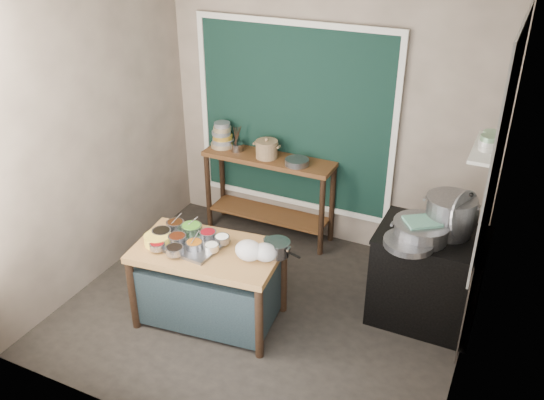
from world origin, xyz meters
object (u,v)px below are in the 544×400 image
at_px(stove_block, 427,278).
at_px(ceramic_crock, 267,150).
at_px(yellow_basin, 158,240).
at_px(stock_pot, 450,215).
at_px(utensil_cup, 237,147).
at_px(condiment_tray, 188,242).
at_px(steamer, 421,231).
at_px(prep_table, 209,284).
at_px(back_counter, 269,196).
at_px(saucepan, 277,248).

xyz_separation_m(stove_block, ceramic_crock, (-1.91, 0.70, 0.61)).
bearing_deg(ceramic_crock, yellow_basin, -98.14).
xyz_separation_m(stove_block, stock_pot, (0.10, 0.08, 0.62)).
relative_size(utensil_cup, stock_pot, 0.34).
bearing_deg(utensil_cup, condiment_tray, -77.09).
distance_m(stove_block, steamer, 0.55).
xyz_separation_m(prep_table, utensil_cup, (-0.55, 1.58, 0.62)).
relative_size(stove_block, ceramic_crock, 3.59).
bearing_deg(stove_block, back_counter, 158.98).
xyz_separation_m(yellow_basin, saucepan, (1.00, 0.29, 0.02)).
bearing_deg(steamer, stove_block, 54.65).
xyz_separation_m(ceramic_crock, steamer, (1.82, -0.83, -0.08)).
distance_m(condiment_tray, utensil_cup, 1.64).
bearing_deg(ceramic_crock, stove_block, -20.18).
relative_size(condiment_tray, yellow_basin, 2.56).
distance_m(saucepan, utensil_cup, 1.81).
distance_m(back_counter, yellow_basin, 1.74).
xyz_separation_m(condiment_tray, utensil_cup, (-0.36, 1.58, 0.23)).
distance_m(saucepan, stock_pot, 1.48).
xyz_separation_m(saucepan, utensil_cup, (-1.13, 1.40, 0.18)).
relative_size(back_counter, saucepan, 6.29).
relative_size(prep_table, steamer, 2.60).
relative_size(yellow_basin, stock_pot, 0.55).
xyz_separation_m(yellow_basin, utensil_cup, (-0.13, 1.70, 0.20)).
distance_m(prep_table, stock_pot, 2.16).
xyz_separation_m(stove_block, utensil_cup, (-2.28, 0.73, 0.57)).
xyz_separation_m(condiment_tray, saucepan, (0.77, 0.18, 0.05)).
bearing_deg(utensil_cup, back_counter, -0.21).
bearing_deg(steamer, prep_table, -156.12).
xyz_separation_m(stove_block, saucepan, (-1.15, -0.67, 0.39)).
distance_m(stock_pot, steamer, 0.29).
distance_m(yellow_basin, steamer, 2.23).
relative_size(back_counter, steamer, 3.02).
bearing_deg(yellow_basin, utensil_cup, 94.53).
bearing_deg(back_counter, stove_block, -21.02).
relative_size(prep_table, condiment_tray, 2.08).
xyz_separation_m(utensil_cup, ceramic_crock, (0.37, -0.03, 0.04)).
bearing_deg(stove_block, utensil_cup, 162.25).
bearing_deg(ceramic_crock, prep_table, -83.33).
relative_size(back_counter, stock_pot, 3.40).
bearing_deg(steamer, ceramic_crock, 155.65).
distance_m(prep_table, stove_block, 1.93).
bearing_deg(steamer, saucepan, -152.68).
distance_m(stove_block, stock_pot, 0.63).
height_order(stove_block, ceramic_crock, ceramic_crock).
bearing_deg(back_counter, steamer, -25.20).
relative_size(prep_table, stock_pot, 2.93).
distance_m(utensil_cup, ceramic_crock, 0.38).
xyz_separation_m(back_counter, saucepan, (0.75, -1.40, 0.34)).
xyz_separation_m(stove_block, condiment_tray, (-1.92, -0.85, 0.34)).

